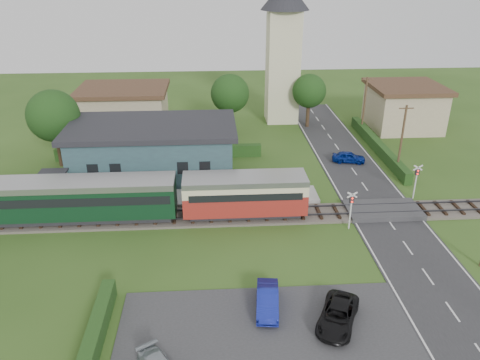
{
  "coord_description": "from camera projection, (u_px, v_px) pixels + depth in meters",
  "views": [
    {
      "loc": [
        -4.28,
        -31.91,
        19.26
      ],
      "look_at": [
        -2.0,
        4.0,
        2.47
      ],
      "focal_mm": 35.0,
      "sensor_mm": 36.0,
      "label": 1
    }
  ],
  "objects": [
    {
      "name": "ground",
      "position": [
        268.0,
        228.0,
        37.25
      ],
      "size": [
        120.0,
        120.0,
        0.0
      ],
      "primitive_type": "plane",
      "color": "#2D4C19"
    },
    {
      "name": "railway_track",
      "position": [
        265.0,
        215.0,
        39.02
      ],
      "size": [
        76.0,
        3.2,
        0.49
      ],
      "color": "#4C443D",
      "rests_on": "ground"
    },
    {
      "name": "road",
      "position": [
        391.0,
        224.0,
        37.82
      ],
      "size": [
        6.0,
        70.0,
        0.05
      ],
      "primitive_type": "cube",
      "color": "#28282B",
      "rests_on": "ground"
    },
    {
      "name": "car_park",
      "position": [
        267.0,
        339.0,
        26.3
      ],
      "size": [
        17.0,
        9.0,
        0.08
      ],
      "primitive_type": "cube",
      "color": "#333335",
      "rests_on": "ground"
    },
    {
      "name": "crossing_deck",
      "position": [
        383.0,
        210.0,
        39.54
      ],
      "size": [
        6.2,
        3.4,
        0.45
      ],
      "primitive_type": "cube",
      "color": "#333335",
      "rests_on": "ground"
    },
    {
      "name": "platform",
      "position": [
        149.0,
        200.0,
        41.29
      ],
      "size": [
        30.0,
        3.0,
        0.45
      ],
      "primitive_type": "cube",
      "color": "gray",
      "rests_on": "ground"
    },
    {
      "name": "equipment_hut",
      "position": [
        54.0,
        187.0,
        40.18
      ],
      "size": [
        2.3,
        2.3,
        2.55
      ],
      "color": "beige",
      "rests_on": "platform"
    },
    {
      "name": "station_building",
      "position": [
        154.0,
        150.0,
        45.48
      ],
      "size": [
        16.0,
        9.0,
        5.3
      ],
      "color": "#334A53",
      "rests_on": "ground"
    },
    {
      "name": "train",
      "position": [
        34.0,
        199.0,
        37.08
      ],
      "size": [
        43.2,
        2.9,
        3.4
      ],
      "color": "#232328",
      "rests_on": "ground"
    },
    {
      "name": "church_tower",
      "position": [
        284.0,
        42.0,
        58.54
      ],
      "size": [
        6.0,
        6.0,
        17.6
      ],
      "color": "beige",
      "rests_on": "ground"
    },
    {
      "name": "house_west",
      "position": [
        125.0,
        109.0,
        57.82
      ],
      "size": [
        10.8,
        8.8,
        5.5
      ],
      "color": "tan",
      "rests_on": "ground"
    },
    {
      "name": "house_east",
      "position": [
        404.0,
        106.0,
        58.92
      ],
      "size": [
        8.8,
        8.8,
        5.5
      ],
      "color": "tan",
      "rests_on": "ground"
    },
    {
      "name": "hedge_carpark",
      "position": [
        94.0,
        339.0,
        25.52
      ],
      "size": [
        0.8,
        9.0,
        1.2
      ],
      "primitive_type": "cube",
      "color": "#193814",
      "rests_on": "ground"
    },
    {
      "name": "hedge_roadside",
      "position": [
        378.0,
        146.0,
        52.28
      ],
      "size": [
        0.8,
        18.0,
        1.2
      ],
      "primitive_type": "cube",
      "color": "#193814",
      "rests_on": "ground"
    },
    {
      "name": "hedge_station",
      "position": [
        159.0,
        152.0,
        50.42
      ],
      "size": [
        22.0,
        0.8,
        1.3
      ],
      "primitive_type": "cube",
      "color": "#193814",
      "rests_on": "ground"
    },
    {
      "name": "tree_a",
      "position": [
        53.0,
        116.0,
        46.49
      ],
      "size": [
        5.2,
        5.2,
        8.0
      ],
      "color": "#332316",
      "rests_on": "ground"
    },
    {
      "name": "tree_b",
      "position": [
        230.0,
        94.0,
        55.82
      ],
      "size": [
        4.6,
        4.6,
        7.34
      ],
      "color": "#332316",
      "rests_on": "ground"
    },
    {
      "name": "tree_c",
      "position": [
        309.0,
        91.0,
        58.35
      ],
      "size": [
        4.2,
        4.2,
        6.78
      ],
      "color": "#332316",
      "rests_on": "ground"
    },
    {
      "name": "utility_pole_c",
      "position": [
        402.0,
        139.0,
        45.58
      ],
      "size": [
        1.4,
        0.22,
        7.0
      ],
      "color": "#473321",
      "rests_on": "ground"
    },
    {
      "name": "utility_pole_d",
      "position": [
        364.0,
        105.0,
        56.43
      ],
      "size": [
        1.4,
        0.22,
        7.0
      ],
      "color": "#473321",
      "rests_on": "ground"
    },
    {
      "name": "crossing_signal_near",
      "position": [
        351.0,
        205.0,
        36.35
      ],
      "size": [
        0.84,
        0.28,
        3.28
      ],
      "color": "silver",
      "rests_on": "ground"
    },
    {
      "name": "crossing_signal_far",
      "position": [
        417.0,
        177.0,
        41.1
      ],
      "size": [
        0.84,
        0.28,
        3.28
      ],
      "color": "silver",
      "rests_on": "ground"
    },
    {
      "name": "streetlamp_west",
      "position": [
        55.0,
        120.0,
        52.79
      ],
      "size": [
        0.3,
        0.3,
        5.15
      ],
      "color": "#3F3F47",
      "rests_on": "ground"
    },
    {
      "name": "streetlamp_east",
      "position": [
        366.0,
        98.0,
        61.3
      ],
      "size": [
        0.3,
        0.3,
        5.15
      ],
      "color": "#3F3F47",
      "rests_on": "ground"
    },
    {
      "name": "car_on_road",
      "position": [
        349.0,
        157.0,
        49.23
      ],
      "size": [
        3.64,
        2.07,
        1.17
      ],
      "primitive_type": "imported",
      "rotation": [
        0.0,
        0.0,
        1.36
      ],
      "color": "navy",
      "rests_on": "road"
    },
    {
      "name": "car_park_blue",
      "position": [
        267.0,
        300.0,
        28.3
      ],
      "size": [
        1.71,
        3.88,
        1.24
      ],
      "primitive_type": "imported",
      "rotation": [
        0.0,
        0.0,
        -0.11
      ],
      "color": "navy",
      "rests_on": "car_park"
    },
    {
      "name": "car_park_dark",
      "position": [
        338.0,
        315.0,
        27.11
      ],
      "size": [
        3.57,
        4.66,
        1.18
      ],
      "primitive_type": "imported",
      "rotation": [
        0.0,
        0.0,
        -0.44
      ],
      "color": "black",
      "rests_on": "car_park"
    },
    {
      "name": "pedestrian_near",
      "position": [
        210.0,
        185.0,
        41.14
      ],
      "size": [
        0.79,
        0.59,
        1.98
      ],
      "primitive_type": "imported",
      "rotation": [
        0.0,
        0.0,
        2.96
      ],
      "color": "gray",
      "rests_on": "platform"
    },
    {
      "name": "pedestrian_far",
      "position": [
        69.0,
        193.0,
        39.83
      ],
      "size": [
        0.84,
        1.03,
        1.97
      ],
      "primitive_type": "imported",
      "rotation": [
        0.0,
        0.0,
        1.47
      ],
      "color": "gray",
      "rests_on": "platform"
    }
  ]
}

